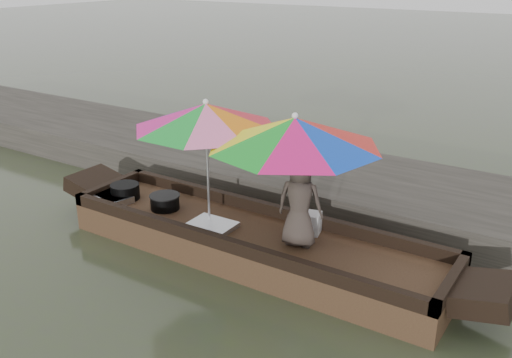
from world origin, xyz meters
The scene contains 11 objects.
water centered at (0.00, 0.00, 0.00)m, with size 80.00×80.00×0.00m, color #384427.
dock centered at (0.00, 2.20, 0.25)m, with size 22.00×2.20×0.50m, color #2D2B26.
boat_hull centered at (0.00, 0.00, 0.17)m, with size 4.86×1.20×0.35m, color #372114.
cooking_pot centered at (-2.03, -0.07, 0.45)m, with size 0.39×0.39×0.21m, color black.
tray_crayfish centered at (-2.13, -0.24, 0.39)m, with size 0.55×0.38×0.09m, color silver.
tray_scallop centered at (-0.47, -0.15, 0.38)m, with size 0.55×0.38×0.06m, color silver.
charcoal_grill centered at (-1.34, -0.04, 0.44)m, with size 0.38×0.38×0.18m, color black.
supply_bag centered at (0.59, 0.35, 0.48)m, with size 0.28×0.22×0.26m, color silver.
vendor centered at (0.64, 0.02, 0.89)m, with size 0.53×0.34×1.07m, color #413731.
umbrella_bow centered at (-0.64, 0.00, 1.12)m, with size 1.77×1.77×1.55m, color red, non-canonical shape.
umbrella_stern centered at (0.56, 0.00, 1.12)m, with size 1.93×1.93×1.55m, color red, non-canonical shape.
Camera 1 is at (3.42, -5.19, 3.39)m, focal length 40.00 mm.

